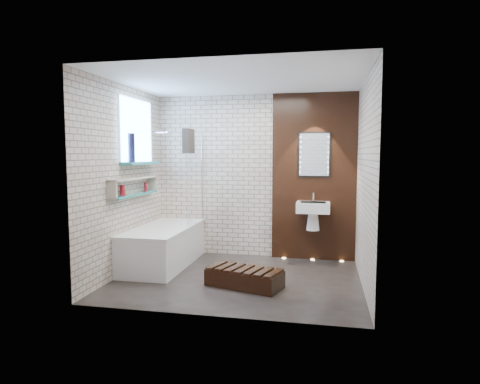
% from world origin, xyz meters
% --- Properties ---
extents(ground, '(3.20, 3.20, 0.00)m').
position_xyz_m(ground, '(0.00, 0.00, 0.00)').
color(ground, black).
rests_on(ground, ground).
extents(room_shell, '(3.24, 3.20, 2.60)m').
position_xyz_m(room_shell, '(0.00, 0.00, 1.30)').
color(room_shell, '#B7A191').
rests_on(room_shell, ground).
extents(walnut_panel, '(1.30, 0.06, 2.60)m').
position_xyz_m(walnut_panel, '(0.95, 1.27, 1.30)').
color(walnut_panel, black).
rests_on(walnut_panel, ground).
extents(clerestory_window, '(0.18, 1.00, 0.94)m').
position_xyz_m(clerestory_window, '(-1.57, 0.35, 1.90)').
color(clerestory_window, '#7FADE0').
rests_on(clerestory_window, room_shell).
extents(display_niche, '(0.14, 1.30, 0.26)m').
position_xyz_m(display_niche, '(-1.53, 0.15, 1.20)').
color(display_niche, teal).
rests_on(display_niche, room_shell).
extents(bathtub, '(0.79, 1.74, 0.70)m').
position_xyz_m(bathtub, '(-1.22, 0.45, 0.29)').
color(bathtub, white).
rests_on(bathtub, ground).
extents(bath_screen, '(0.01, 0.78, 1.40)m').
position_xyz_m(bath_screen, '(-0.87, 0.89, 1.28)').
color(bath_screen, white).
rests_on(bath_screen, bathtub).
extents(towel, '(0.11, 0.27, 0.36)m').
position_xyz_m(towel, '(-0.87, 0.60, 1.85)').
color(towel, black).
rests_on(towel, bath_screen).
extents(shower_head, '(0.18, 0.18, 0.02)m').
position_xyz_m(shower_head, '(-1.30, 0.95, 2.00)').
color(shower_head, silver).
rests_on(shower_head, room_shell).
extents(washbasin, '(0.50, 0.36, 0.58)m').
position_xyz_m(washbasin, '(0.95, 1.07, 0.79)').
color(washbasin, white).
rests_on(washbasin, walnut_panel).
extents(led_mirror, '(0.50, 0.02, 0.70)m').
position_xyz_m(led_mirror, '(0.95, 1.23, 1.65)').
color(led_mirror, black).
rests_on(led_mirror, walnut_panel).
extents(walnut_step, '(1.02, 0.67, 0.21)m').
position_xyz_m(walnut_step, '(0.15, -0.30, 0.10)').
color(walnut_step, black).
rests_on(walnut_step, ground).
extents(niche_bottles, '(0.06, 0.79, 0.15)m').
position_xyz_m(niche_bottles, '(-1.53, 0.02, 1.17)').
color(niche_bottles, maroon).
rests_on(niche_bottles, display_niche).
extents(sill_vases, '(0.09, 0.09, 0.39)m').
position_xyz_m(sill_vases, '(-1.50, 0.03, 1.75)').
color(sill_vases, '#121533').
rests_on(sill_vases, clerestory_window).
extents(floor_uplights, '(0.96, 0.06, 0.01)m').
position_xyz_m(floor_uplights, '(0.95, 1.20, 0.01)').
color(floor_uplights, '#FFD899').
rests_on(floor_uplights, ground).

